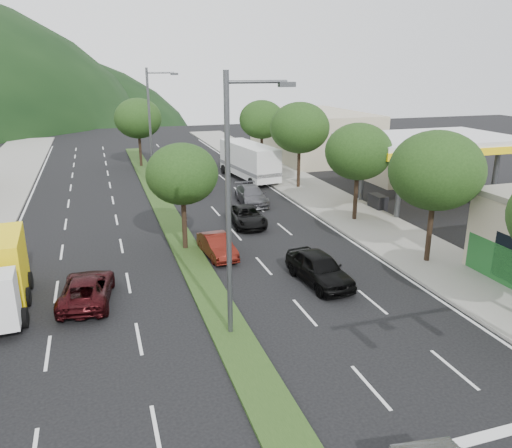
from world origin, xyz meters
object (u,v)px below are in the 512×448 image
object	(u,v)px
car_queue_a	(319,268)
tree_r_d	(300,128)
motorhome	(249,161)
tree_med_near	(182,174)
tree_r_c	(358,152)
car_queue_b	(251,195)
streetlight_mid	(152,124)
suv_maroon	(87,289)
tree_r_b	(436,171)
tree_r_e	(262,120)
streetlight_near	(234,197)
car_queue_e	(192,184)
car_queue_c	(217,246)
car_queue_d	(246,216)
tree_med_far	(138,118)

from	to	relation	value
car_queue_a	tree_r_d	bearing A→B (deg)	64.94
motorhome	tree_med_near	bearing A→B (deg)	-125.40
tree_r_d	car_queue_a	distance (m)	20.26
tree_r_c	car_queue_b	world-z (taller)	tree_r_c
streetlight_mid	suv_maroon	distance (m)	21.65
tree_r_d	streetlight_mid	world-z (taller)	streetlight_mid
car_queue_b	tree_r_b	bearing A→B (deg)	-66.11
tree_r_b	tree_r_e	size ratio (longest dim) A/B	1.03
tree_r_d	streetlight_mid	size ratio (longest dim) A/B	0.72
streetlight_near	motorhome	distance (m)	28.44
streetlight_near	streetlight_mid	size ratio (longest dim) A/B	1.00
car_queue_b	tree_r_c	bearing A→B (deg)	-46.45
tree_r_b	streetlight_near	size ratio (longest dim) A/B	0.69
tree_r_b	car_queue_b	size ratio (longest dim) A/B	1.49
car_queue_a	car_queue_e	size ratio (longest dim) A/B	1.05
tree_r_c	car_queue_a	xyz separation A→B (m)	(-6.63, -8.63, -3.98)
suv_maroon	motorhome	size ratio (longest dim) A/B	0.52
streetlight_mid	car_queue_c	distance (m)	17.40
tree_med_near	car_queue_a	xyz separation A→B (m)	(5.37, -6.63, -3.66)
tree_r_b	car_queue_e	distance (m)	21.80
tree_r_c	car_queue_e	distance (m)	15.07
tree_r_c	car_queue_d	world-z (taller)	tree_r_c
tree_r_e	car_queue_a	world-z (taller)	tree_r_e
tree_r_d	tree_med_near	distance (m)	16.99
tree_r_e	streetlight_near	bearing A→B (deg)	-110.23
tree_r_c	tree_r_d	bearing A→B (deg)	90.00
tree_r_d	tree_r_e	distance (m)	10.00
tree_r_d	streetlight_near	world-z (taller)	streetlight_near
suv_maroon	car_queue_b	size ratio (longest dim) A/B	0.98
tree_r_c	motorhome	size ratio (longest dim) A/B	0.73
tree_med_near	streetlight_near	world-z (taller)	streetlight_near
tree_med_near	car_queue_e	distance (m)	14.19
tree_med_near	motorhome	bearing A→B (deg)	61.79
suv_maroon	car_queue_e	bearing A→B (deg)	-106.57
tree_med_far	car_queue_d	world-z (taller)	tree_med_far
tree_med_near	car_queue_d	world-z (taller)	tree_med_near
suv_maroon	car_queue_a	world-z (taller)	car_queue_a
streetlight_near	car_queue_b	xyz separation A→B (m)	(6.41, 18.37, -4.91)
tree_med_far	streetlight_mid	bearing A→B (deg)	-88.93
streetlight_near	car_queue_e	distance (m)	24.03
tree_med_near	suv_maroon	xyz separation A→B (m)	(-5.37, -5.32, -3.79)
streetlight_near	car_queue_d	world-z (taller)	streetlight_near
tree_r_b	car_queue_d	distance (m)	12.68
car_queue_d	tree_r_d	bearing A→B (deg)	52.51
tree_r_e	motorhome	size ratio (longest dim) A/B	0.76
tree_r_b	car_queue_d	size ratio (longest dim) A/B	1.57
tree_r_d	car_queue_b	size ratio (longest dim) A/B	1.54
streetlight_near	car_queue_c	bearing A→B (deg)	81.21
tree_r_d	suv_maroon	distance (m)	24.95
car_queue_a	car_queue_c	xyz separation A→B (m)	(-3.87, 5.00, -0.15)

